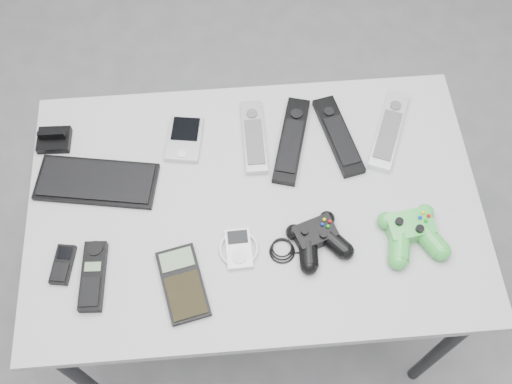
{
  "coord_description": "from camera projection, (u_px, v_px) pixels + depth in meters",
  "views": [
    {
      "loc": [
        -0.01,
        -0.67,
        1.97
      ],
      "look_at": [
        0.04,
        -0.02,
        0.73
      ],
      "focal_mm": 42.0,
      "sensor_mm": 36.0,
      "label": 1
    }
  ],
  "objects": [
    {
      "name": "calculator",
      "position": [
        183.0,
        283.0,
        1.31
      ],
      "size": [
        0.12,
        0.19,
        0.02
      ],
      "primitive_type": "cube",
      "rotation": [
        0.0,
        0.0,
        0.21
      ],
      "color": "black",
      "rests_on": "desk"
    },
    {
      "name": "remote_silver_b",
      "position": [
        389.0,
        130.0,
        1.5
      ],
      "size": [
        0.14,
        0.24,
        0.02
      ],
      "primitive_type": "cube",
      "rotation": [
        0.0,
        0.0,
        -0.4
      ],
      "color": "silver",
      "rests_on": "desk"
    },
    {
      "name": "remote_silver_a",
      "position": [
        254.0,
        136.0,
        1.49
      ],
      "size": [
        0.05,
        0.21,
        0.02
      ],
      "primitive_type": "cube",
      "rotation": [
        0.0,
        0.0,
        0.0
      ],
      "color": "#AFAEB6",
      "rests_on": "desk"
    },
    {
      "name": "floor",
      "position": [
        244.0,
        288.0,
        2.06
      ],
      "size": [
        3.5,
        3.5,
        0.0
      ],
      "primitive_type": "plane",
      "color": "slate",
      "rests_on": "ground"
    },
    {
      "name": "dock_bracket",
      "position": [
        53.0,
        138.0,
        1.47
      ],
      "size": [
        0.08,
        0.07,
        0.04
      ],
      "primitive_type": "cube",
      "rotation": [
        0.0,
        0.0,
        -0.04
      ],
      "color": "black",
      "rests_on": "desk"
    },
    {
      "name": "remote_black_b",
      "position": [
        338.0,
        135.0,
        1.49
      ],
      "size": [
        0.1,
        0.24,
        0.02
      ],
      "primitive_type": "cube",
      "rotation": [
        0.0,
        0.0,
        0.21
      ],
      "color": "black",
      "rests_on": "desk"
    },
    {
      "name": "mobile_phone",
      "position": [
        63.0,
        264.0,
        1.33
      ],
      "size": [
        0.06,
        0.1,
        0.02
      ],
      "primitive_type": "cube",
      "rotation": [
        0.0,
        0.0,
        -0.17
      ],
      "color": "black",
      "rests_on": "desk"
    },
    {
      "name": "mp3_player",
      "position": [
        239.0,
        249.0,
        1.35
      ],
      "size": [
        0.09,
        0.1,
        0.02
      ],
      "primitive_type": "cube",
      "rotation": [
        0.0,
        0.0,
        0.03
      ],
      "color": "silver",
      "rests_on": "desk"
    },
    {
      "name": "cordless_handset",
      "position": [
        93.0,
        276.0,
        1.31
      ],
      "size": [
        0.06,
        0.16,
        0.02
      ],
      "primitive_type": "cube",
      "rotation": [
        0.0,
        0.0,
        -0.05
      ],
      "color": "black",
      "rests_on": "desk"
    },
    {
      "name": "pda_keyboard",
      "position": [
        97.0,
        181.0,
        1.43
      ],
      "size": [
        0.3,
        0.17,
        0.02
      ],
      "primitive_type": "cube",
      "rotation": [
        0.0,
        0.0,
        -0.17
      ],
      "color": "black",
      "rests_on": "desk"
    },
    {
      "name": "pda",
      "position": [
        184.0,
        139.0,
        1.48
      ],
      "size": [
        0.1,
        0.14,
        0.02
      ],
      "primitive_type": "cube",
      "rotation": [
        0.0,
        0.0,
        -0.15
      ],
      "color": "#AFAEB6",
      "rests_on": "desk"
    },
    {
      "name": "controller_black",
      "position": [
        318.0,
        238.0,
        1.35
      ],
      "size": [
        0.25,
        0.2,
        0.04
      ],
      "primitive_type": null,
      "rotation": [
        0.0,
        0.0,
        0.33
      ],
      "color": "black",
      "rests_on": "desk"
    },
    {
      "name": "controller_green",
      "position": [
        412.0,
        232.0,
        1.35
      ],
      "size": [
        0.16,
        0.17,
        0.05
      ],
      "primitive_type": null,
      "rotation": [
        0.0,
        0.0,
        0.13
      ],
      "color": "#268E38",
      "rests_on": "desk"
    },
    {
      "name": "remote_black_a",
      "position": [
        292.0,
        140.0,
        1.48
      ],
      "size": [
        0.12,
        0.25,
        0.02
      ],
      "primitive_type": "cube",
      "rotation": [
        0.0,
        0.0,
        -0.27
      ],
      "color": "black",
      "rests_on": "desk"
    },
    {
      "name": "desk",
      "position": [
        255.0,
        214.0,
        1.47
      ],
      "size": [
        1.07,
        0.69,
        0.71
      ],
      "color": "#959698",
      "rests_on": "floor"
    }
  ]
}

